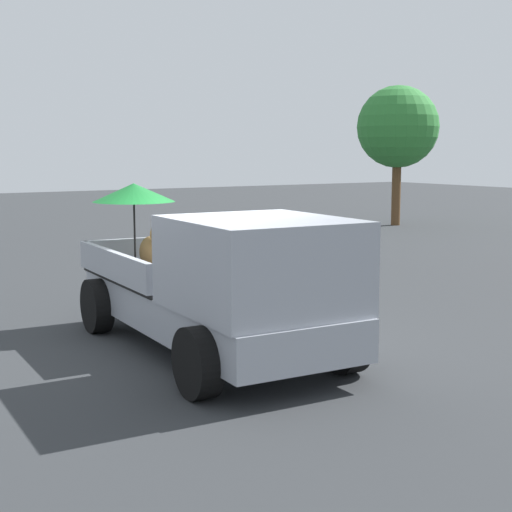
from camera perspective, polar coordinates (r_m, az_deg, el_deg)
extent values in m
plane|color=#2D3033|center=(10.38, -3.57, -7.06)|extent=(80.00, 80.00, 0.00)
cylinder|color=black|center=(9.31, 6.66, -6.31)|extent=(0.81, 0.32, 0.80)
cylinder|color=black|center=(8.34, -4.39, -7.97)|extent=(0.81, 0.32, 0.80)
cylinder|color=black|center=(12.24, -3.04, -2.82)|extent=(0.81, 0.32, 0.80)
cylinder|color=black|center=(11.52, -11.82, -3.66)|extent=(0.81, 0.32, 0.80)
cube|color=#9EA3AD|center=(10.25, -3.59, -3.98)|extent=(5.08, 2.04, 0.50)
cube|color=#9EA3AD|center=(8.89, 0.31, -0.63)|extent=(2.19, 1.96, 1.08)
cube|color=#4C606B|center=(8.01, 3.87, -0.14)|extent=(0.14, 1.72, 0.64)
cube|color=black|center=(11.22, -6.17, -1.51)|extent=(2.89, 1.97, 0.06)
cube|color=#9EA3AD|center=(11.58, -2.01, -0.02)|extent=(2.80, 0.24, 0.40)
cube|color=#9EA3AD|center=(10.86, -10.65, -0.69)|extent=(2.80, 0.24, 0.40)
cube|color=#9EA3AD|center=(12.43, -8.66, 0.44)|extent=(0.19, 1.84, 0.40)
ellipsoid|color=olive|center=(11.58, -7.79, 0.21)|extent=(0.69, 0.35, 0.52)
sphere|color=olive|center=(11.27, -7.26, 1.64)|extent=(0.29, 0.29, 0.28)
cone|color=olive|center=(11.28, -6.89, 2.37)|extent=(0.09, 0.09, 0.12)
cone|color=olive|center=(11.22, -7.65, 2.33)|extent=(0.09, 0.09, 0.12)
cylinder|color=black|center=(11.79, -9.08, 1.65)|extent=(0.03, 0.03, 1.06)
cone|color=#19722D|center=(11.73, -9.15, 4.72)|extent=(1.31, 1.31, 0.28)
cylinder|color=brown|center=(27.82, 10.46, 4.85)|extent=(0.32, 0.32, 2.49)
sphere|color=#2D7A33|center=(27.79, 10.58, 9.50)|extent=(2.90, 2.90, 2.90)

